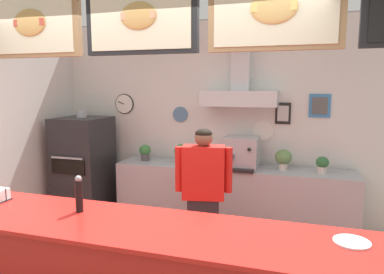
{
  "coord_description": "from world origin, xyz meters",
  "views": [
    {
      "loc": [
        1.12,
        -2.4,
        1.99
      ],
      "look_at": [
        0.11,
        0.8,
        1.5
      ],
      "focal_mm": 33.47,
      "sensor_mm": 36.0,
      "label": 1
    }
  ],
  "objects_px": {
    "shop_worker": "(203,198)",
    "condiment_plate": "(352,242)",
    "pizza_oven": "(84,170)",
    "potted_thyme": "(145,152)",
    "pepper_grinder": "(79,194)",
    "potted_basil": "(322,164)",
    "potted_sage": "(182,152)",
    "potted_oregano": "(283,158)",
    "espresso_machine": "(241,153)"
  },
  "relations": [
    {
      "from": "shop_worker",
      "to": "pepper_grinder",
      "type": "relative_size",
      "value": 5.55
    },
    {
      "from": "potted_thyme",
      "to": "condiment_plate",
      "type": "bearing_deg",
      "value": -43.83
    },
    {
      "from": "pepper_grinder",
      "to": "condiment_plate",
      "type": "xyz_separation_m",
      "value": [
        1.89,
        0.03,
        -0.13
      ]
    },
    {
      "from": "pizza_oven",
      "to": "potted_basil",
      "type": "xyz_separation_m",
      "value": [
        3.26,
        0.18,
        0.26
      ]
    },
    {
      "from": "pizza_oven",
      "to": "potted_thyme",
      "type": "xyz_separation_m",
      "value": [
        0.87,
        0.24,
        0.27
      ]
    },
    {
      "from": "potted_oregano",
      "to": "condiment_plate",
      "type": "distance_m",
      "value": 2.41
    },
    {
      "from": "pizza_oven",
      "to": "espresso_machine",
      "type": "height_order",
      "value": "pizza_oven"
    },
    {
      "from": "shop_worker",
      "to": "condiment_plate",
      "type": "bearing_deg",
      "value": 124.57
    },
    {
      "from": "espresso_machine",
      "to": "potted_oregano",
      "type": "distance_m",
      "value": 0.54
    },
    {
      "from": "espresso_machine",
      "to": "potted_basil",
      "type": "relative_size",
      "value": 2.26
    },
    {
      "from": "potted_thyme",
      "to": "potted_basil",
      "type": "xyz_separation_m",
      "value": [
        2.39,
        -0.06,
        -0.01
      ]
    },
    {
      "from": "potted_oregano",
      "to": "potted_thyme",
      "type": "distance_m",
      "value": 1.92
    },
    {
      "from": "potted_thyme",
      "to": "potted_basil",
      "type": "height_order",
      "value": "potted_thyme"
    },
    {
      "from": "espresso_machine",
      "to": "condiment_plate",
      "type": "xyz_separation_m",
      "value": [
        1.07,
        -2.31,
        -0.07
      ]
    },
    {
      "from": "pizza_oven",
      "to": "potted_thyme",
      "type": "height_order",
      "value": "pizza_oven"
    },
    {
      "from": "pizza_oven",
      "to": "potted_thyme",
      "type": "bearing_deg",
      "value": 15.31
    },
    {
      "from": "potted_basil",
      "to": "pizza_oven",
      "type": "bearing_deg",
      "value": -176.81
    },
    {
      "from": "shop_worker",
      "to": "pizza_oven",
      "type": "bearing_deg",
      "value": -36.4
    },
    {
      "from": "potted_basil",
      "to": "pepper_grinder",
      "type": "bearing_deg",
      "value": -128.04
    },
    {
      "from": "shop_worker",
      "to": "potted_oregano",
      "type": "bearing_deg",
      "value": -134.2
    },
    {
      "from": "espresso_machine",
      "to": "potted_thyme",
      "type": "height_order",
      "value": "espresso_machine"
    },
    {
      "from": "potted_oregano",
      "to": "pepper_grinder",
      "type": "height_order",
      "value": "pepper_grinder"
    },
    {
      "from": "potted_basil",
      "to": "potted_thyme",
      "type": "bearing_deg",
      "value": 178.66
    },
    {
      "from": "potted_sage",
      "to": "potted_thyme",
      "type": "xyz_separation_m",
      "value": [
        -0.57,
        0.03,
        -0.03
      ]
    },
    {
      "from": "pepper_grinder",
      "to": "pizza_oven",
      "type": "bearing_deg",
      "value": 123.66
    },
    {
      "from": "potted_sage",
      "to": "condiment_plate",
      "type": "relative_size",
      "value": 1.26
    },
    {
      "from": "potted_oregano",
      "to": "potted_sage",
      "type": "bearing_deg",
      "value": -178.96
    },
    {
      "from": "espresso_machine",
      "to": "potted_thyme",
      "type": "relative_size",
      "value": 2.09
    },
    {
      "from": "potted_thyme",
      "to": "potted_sage",
      "type": "bearing_deg",
      "value": -2.9
    },
    {
      "from": "potted_sage",
      "to": "potted_basil",
      "type": "bearing_deg",
      "value": -0.85
    },
    {
      "from": "potted_sage",
      "to": "pepper_grinder",
      "type": "xyz_separation_m",
      "value": [
        -0.01,
        -2.36,
        0.11
      ]
    },
    {
      "from": "potted_sage",
      "to": "potted_oregano",
      "type": "height_order",
      "value": "potted_sage"
    },
    {
      "from": "pepper_grinder",
      "to": "potted_sage",
      "type": "bearing_deg",
      "value": 89.86
    },
    {
      "from": "condiment_plate",
      "to": "espresso_machine",
      "type": "bearing_deg",
      "value": 114.81
    },
    {
      "from": "potted_thyme",
      "to": "condiment_plate",
      "type": "relative_size",
      "value": 1.05
    },
    {
      "from": "pepper_grinder",
      "to": "condiment_plate",
      "type": "relative_size",
      "value": 1.29
    },
    {
      "from": "shop_worker",
      "to": "potted_oregano",
      "type": "distance_m",
      "value": 1.39
    },
    {
      "from": "condiment_plate",
      "to": "shop_worker",
      "type": "bearing_deg",
      "value": 136.68
    },
    {
      "from": "pizza_oven",
      "to": "potted_sage",
      "type": "relative_size",
      "value": 5.98
    },
    {
      "from": "pizza_oven",
      "to": "shop_worker",
      "type": "distance_m",
      "value": 2.26
    },
    {
      "from": "pepper_grinder",
      "to": "potted_basil",
      "type": "bearing_deg",
      "value": 51.96
    },
    {
      "from": "shop_worker",
      "to": "potted_oregano",
      "type": "xyz_separation_m",
      "value": [
        0.73,
        1.16,
        0.24
      ]
    },
    {
      "from": "potted_thyme",
      "to": "potted_oregano",
      "type": "bearing_deg",
      "value": -0.13
    },
    {
      "from": "potted_oregano",
      "to": "potted_thyme",
      "type": "height_order",
      "value": "potted_oregano"
    },
    {
      "from": "potted_sage",
      "to": "potted_basil",
      "type": "distance_m",
      "value": 1.82
    },
    {
      "from": "pizza_oven",
      "to": "potted_oregano",
      "type": "height_order",
      "value": "pizza_oven"
    },
    {
      "from": "condiment_plate",
      "to": "pepper_grinder",
      "type": "bearing_deg",
      "value": -179.16
    },
    {
      "from": "shop_worker",
      "to": "potted_sage",
      "type": "xyz_separation_m",
      "value": [
        -0.62,
        1.14,
        0.24
      ]
    },
    {
      "from": "pepper_grinder",
      "to": "condiment_plate",
      "type": "distance_m",
      "value": 1.9
    },
    {
      "from": "espresso_machine",
      "to": "condiment_plate",
      "type": "height_order",
      "value": "espresso_machine"
    }
  ]
}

